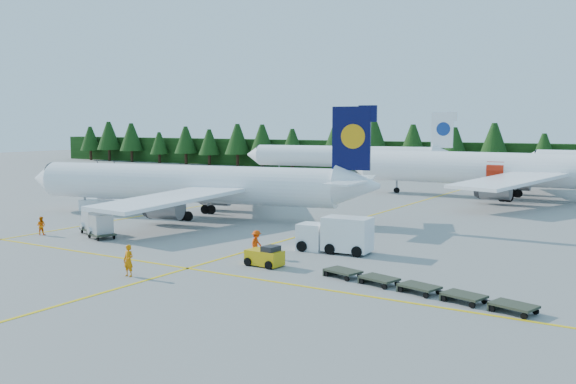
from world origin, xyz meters
The scene contains 16 objects.
ground centered at (0.00, 0.00, 0.00)m, with size 320.00×320.00×0.00m, color gray.
taxi_stripe_a centered at (-14.00, 20.00, 0.01)m, with size 0.25×120.00×0.01m, color yellow.
taxi_stripe_b centered at (6.00, 20.00, 0.01)m, with size 0.25×120.00×0.01m, color yellow.
taxi_stripe_cross centered at (0.00, -6.00, 0.01)m, with size 80.00×0.25×0.01m, color yellow.
treeline_hedge centered at (0.00, 82.00, 3.00)m, with size 220.00×4.00×6.00m, color black.
airliner_navy centered at (-10.58, 11.94, 3.32)m, with size 37.50×30.53×11.04m.
airliner_red centered at (12.64, 45.04, 3.69)m, with size 42.21×34.74×12.27m.
airliner_far_left centered at (-21.39, 67.25, 3.58)m, with size 39.06×9.44×11.41m.
airstairs centered at (-20.77, 11.29, 0.91)m, with size 5.30×7.08×4.20m.
service_truck centered at (11.65, 3.96, 1.32)m, with size 5.66×2.44×2.66m.
baggage_tug centered at (9.93, -2.68, 0.65)m, with size 2.55×1.49×1.32m.
dolly_train centered at (21.14, -3.88, 0.41)m, with size 13.19×4.12×0.13m.
uld_pair centered at (-8.51, -0.69, 1.13)m, with size 5.09×3.63×1.68m.
crew_a centered at (4.35, -9.60, 1.00)m, with size 0.73×0.48×1.99m, color orange.
crew_b centered at (-13.10, -2.79, 0.79)m, with size 0.77×0.60×1.59m, color orange.
crew_c centered at (7.73, -0.53, 0.96)m, with size 0.79×0.53×1.91m, color #F64105.
Camera 1 is at (33.45, -37.55, 9.44)m, focal length 40.00 mm.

